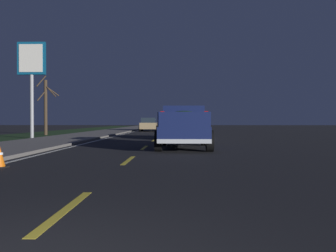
{
  "coord_description": "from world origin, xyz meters",
  "views": [
    {
      "loc": [
        -2.3,
        -1.52,
        1.2
      ],
      "look_at": [
        13.65,
        -1.06,
        0.97
      ],
      "focal_mm": 39.01,
      "sensor_mm": 36.0,
      "label": 1
    }
  ],
  "objects_px": {
    "pickup_truck": "(184,126)",
    "sedan_silver": "(181,124)",
    "sedan_tan": "(149,124)",
    "traffic_cone_near": "(0,156)",
    "gas_price_sign": "(32,66)",
    "bare_tree_far": "(46,105)",
    "sedan_white": "(180,127)"
  },
  "relations": [
    {
      "from": "pickup_truck",
      "to": "sedan_silver",
      "type": "height_order",
      "value": "pickup_truck"
    },
    {
      "from": "sedan_tan",
      "to": "traffic_cone_near",
      "type": "height_order",
      "value": "sedan_tan"
    },
    {
      "from": "pickup_truck",
      "to": "gas_price_sign",
      "type": "bearing_deg",
      "value": 50.53
    },
    {
      "from": "gas_price_sign",
      "to": "bare_tree_far",
      "type": "bearing_deg",
      "value": 11.6
    },
    {
      "from": "sedan_tan",
      "to": "gas_price_sign",
      "type": "distance_m",
      "value": 18.96
    },
    {
      "from": "sedan_silver",
      "to": "sedan_white",
      "type": "bearing_deg",
      "value": 179.37
    },
    {
      "from": "sedan_white",
      "to": "bare_tree_far",
      "type": "height_order",
      "value": "bare_tree_far"
    },
    {
      "from": "sedan_silver",
      "to": "bare_tree_far",
      "type": "distance_m",
      "value": 17.07
    },
    {
      "from": "pickup_truck",
      "to": "sedan_tan",
      "type": "height_order",
      "value": "pickup_truck"
    },
    {
      "from": "sedan_white",
      "to": "sedan_tan",
      "type": "height_order",
      "value": "same"
    },
    {
      "from": "traffic_cone_near",
      "to": "pickup_truck",
      "type": "bearing_deg",
      "value": -35.11
    },
    {
      "from": "pickup_truck",
      "to": "sedan_tan",
      "type": "distance_m",
      "value": 25.95
    },
    {
      "from": "sedan_silver",
      "to": "sedan_white",
      "type": "relative_size",
      "value": 1.0
    },
    {
      "from": "sedan_tan",
      "to": "bare_tree_far",
      "type": "height_order",
      "value": "bare_tree_far"
    },
    {
      "from": "sedan_white",
      "to": "sedan_tan",
      "type": "relative_size",
      "value": 1.0
    },
    {
      "from": "traffic_cone_near",
      "to": "gas_price_sign",
      "type": "bearing_deg",
      "value": 19.37
    },
    {
      "from": "sedan_tan",
      "to": "traffic_cone_near",
      "type": "relative_size",
      "value": 7.63
    },
    {
      "from": "pickup_truck",
      "to": "traffic_cone_near",
      "type": "height_order",
      "value": "pickup_truck"
    },
    {
      "from": "sedan_white",
      "to": "traffic_cone_near",
      "type": "height_order",
      "value": "sedan_white"
    },
    {
      "from": "sedan_tan",
      "to": "gas_price_sign",
      "type": "height_order",
      "value": "gas_price_sign"
    },
    {
      "from": "sedan_silver",
      "to": "sedan_tan",
      "type": "xyz_separation_m",
      "value": [
        -1.09,
        3.71,
        0.0
      ]
    },
    {
      "from": "sedan_tan",
      "to": "gas_price_sign",
      "type": "xyz_separation_m",
      "value": [
        -17.32,
        6.54,
        4.09
      ]
    },
    {
      "from": "sedan_silver",
      "to": "sedan_white",
      "type": "distance_m",
      "value": 18.62
    },
    {
      "from": "pickup_truck",
      "to": "bare_tree_far",
      "type": "xyz_separation_m",
      "value": [
        14.25,
        11.38,
        1.54
      ]
    },
    {
      "from": "sedan_white",
      "to": "traffic_cone_near",
      "type": "xyz_separation_m",
      "value": [
        -15.01,
        4.7,
        -0.5
      ]
    },
    {
      "from": "gas_price_sign",
      "to": "bare_tree_far",
      "type": "relative_size",
      "value": 1.3
    },
    {
      "from": "pickup_truck",
      "to": "sedan_tan",
      "type": "bearing_deg",
      "value": 8.04
    },
    {
      "from": "sedan_white",
      "to": "sedan_silver",
      "type": "bearing_deg",
      "value": -0.63
    },
    {
      "from": "sedan_tan",
      "to": "traffic_cone_near",
      "type": "bearing_deg",
      "value": 177.9
    },
    {
      "from": "pickup_truck",
      "to": "sedan_silver",
      "type": "bearing_deg",
      "value": -0.18
    },
    {
      "from": "sedan_tan",
      "to": "pickup_truck",
      "type": "bearing_deg",
      "value": -171.96
    },
    {
      "from": "sedan_tan",
      "to": "gas_price_sign",
      "type": "bearing_deg",
      "value": 159.31
    }
  ]
}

